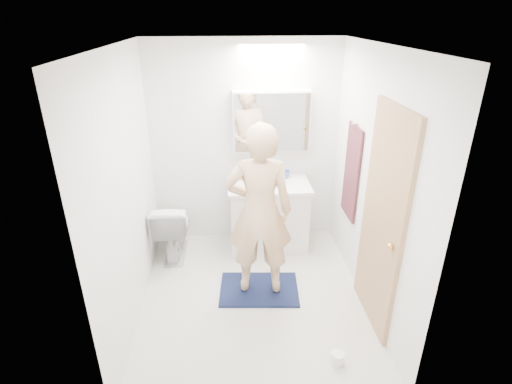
{
  "coord_description": "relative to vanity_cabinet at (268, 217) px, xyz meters",
  "views": [
    {
      "loc": [
        -0.23,
        -3.2,
        2.63
      ],
      "look_at": [
        0.05,
        0.25,
        1.05
      ],
      "focal_mm": 27.74,
      "sensor_mm": 36.0,
      "label": 1
    }
  ],
  "objects": [
    {
      "name": "floor",
      "position": [
        -0.26,
        -0.96,
        -0.39
      ],
      "size": [
        2.5,
        2.5,
        0.0
      ],
      "primitive_type": "plane",
      "color": "silver",
      "rests_on": "ground"
    },
    {
      "name": "ceiling",
      "position": [
        -0.26,
        -0.96,
        2.01
      ],
      "size": [
        2.5,
        2.5,
        0.0
      ],
      "primitive_type": "plane",
      "rotation": [
        3.14,
        0.0,
        0.0
      ],
      "color": "white",
      "rests_on": "floor"
    },
    {
      "name": "wall_back",
      "position": [
        -0.26,
        0.29,
        0.81
      ],
      "size": [
        2.5,
        0.0,
        2.5
      ],
      "primitive_type": "plane",
      "rotation": [
        1.57,
        0.0,
        0.0
      ],
      "color": "white",
      "rests_on": "floor"
    },
    {
      "name": "wall_front",
      "position": [
        -0.26,
        -2.21,
        0.81
      ],
      "size": [
        2.5,
        0.0,
        2.5
      ],
      "primitive_type": "plane",
      "rotation": [
        -1.57,
        0.0,
        0.0
      ],
      "color": "white",
      "rests_on": "floor"
    },
    {
      "name": "wall_left",
      "position": [
        -1.36,
        -0.96,
        0.81
      ],
      "size": [
        0.0,
        2.5,
        2.5
      ],
      "primitive_type": "plane",
      "rotation": [
        1.57,
        0.0,
        1.57
      ],
      "color": "white",
      "rests_on": "floor"
    },
    {
      "name": "wall_right",
      "position": [
        0.84,
        -0.96,
        0.81
      ],
      "size": [
        0.0,
        2.5,
        2.5
      ],
      "primitive_type": "plane",
      "rotation": [
        1.57,
        0.0,
        -1.57
      ],
      "color": "white",
      "rests_on": "floor"
    },
    {
      "name": "vanity_cabinet",
      "position": [
        0.0,
        0.0,
        0.0
      ],
      "size": [
        0.9,
        0.55,
        0.78
      ],
      "primitive_type": "cube",
      "color": "white",
      "rests_on": "floor"
    },
    {
      "name": "countertop",
      "position": [
        0.0,
        -0.0,
        0.41
      ],
      "size": [
        0.95,
        0.58,
        0.04
      ],
      "primitive_type": "cube",
      "color": "white",
      "rests_on": "vanity_cabinet"
    },
    {
      "name": "sink_basin",
      "position": [
        0.0,
        0.03,
        0.45
      ],
      "size": [
        0.36,
        0.36,
        0.03
      ],
      "primitive_type": "cylinder",
      "color": "white",
      "rests_on": "countertop"
    },
    {
      "name": "faucet",
      "position": [
        0.0,
        0.22,
        0.51
      ],
      "size": [
        0.02,
        0.02,
        0.16
      ],
      "primitive_type": "cylinder",
      "color": "silver",
      "rests_on": "countertop"
    },
    {
      "name": "medicine_cabinet",
      "position": [
        0.04,
        0.21,
        1.11
      ],
      "size": [
        0.88,
        0.14,
        0.7
      ],
      "primitive_type": "cube",
      "color": "white",
      "rests_on": "wall_back"
    },
    {
      "name": "mirror_panel",
      "position": [
        0.04,
        0.13,
        1.11
      ],
      "size": [
        0.84,
        0.01,
        0.66
      ],
      "primitive_type": "cube",
      "color": "silver",
      "rests_on": "medicine_cabinet"
    },
    {
      "name": "toilet",
      "position": [
        -1.12,
        -0.11,
        -0.04
      ],
      "size": [
        0.41,
        0.7,
        0.7
      ],
      "primitive_type": "imported",
      "rotation": [
        0.0,
        0.0,
        3.12
      ],
      "color": "white",
      "rests_on": "floor"
    },
    {
      "name": "bath_rug",
      "position": [
        -0.19,
        -0.87,
        -0.38
      ],
      "size": [
        0.84,
        0.61,
        0.02
      ],
      "primitive_type": "cube",
      "rotation": [
        0.0,
        0.0,
        -0.08
      ],
      "color": "#121B3A",
      "rests_on": "floor"
    },
    {
      "name": "person",
      "position": [
        -0.19,
        -0.87,
        0.53
      ],
      "size": [
        0.66,
        0.47,
        1.74
      ],
      "primitive_type": "imported",
      "rotation": [
        0.0,
        0.0,
        3.06
      ],
      "color": "#D9AF82",
      "rests_on": "bath_rug"
    },
    {
      "name": "door",
      "position": [
        0.82,
        -1.31,
        0.61
      ],
      "size": [
        0.04,
        0.8,
        2.0
      ],
      "primitive_type": "cube",
      "color": "tan",
      "rests_on": "wall_right"
    },
    {
      "name": "door_knob",
      "position": [
        0.78,
        -1.61,
        0.56
      ],
      "size": [
        0.06,
        0.06,
        0.06
      ],
      "primitive_type": "sphere",
      "color": "gold",
      "rests_on": "door"
    },
    {
      "name": "towel",
      "position": [
        0.82,
        -0.41,
        0.71
      ],
      "size": [
        0.02,
        0.42,
        1.0
      ],
      "primitive_type": "cube",
      "color": "#111A35",
      "rests_on": "wall_right"
    },
    {
      "name": "towel_hook",
      "position": [
        0.81,
        -0.41,
        1.23
      ],
      "size": [
        0.07,
        0.02,
        0.02
      ],
      "primitive_type": "cylinder",
      "rotation": [
        0.0,
        1.57,
        0.0
      ],
      "color": "silver",
      "rests_on": "wall_right"
    },
    {
      "name": "soap_bottle_a",
      "position": [
        -0.29,
        0.15,
        0.54
      ],
      "size": [
        0.1,
        0.1,
        0.21
      ],
      "primitive_type": "imported",
      "rotation": [
        0.0,
        0.0,
        0.29
      ],
      "color": "#BFBD7C",
      "rests_on": "countertop"
    },
    {
      "name": "soap_bottle_b",
      "position": [
        -0.2,
        0.18,
        0.51
      ],
      "size": [
        0.09,
        0.09,
        0.16
      ],
      "primitive_type": "imported",
      "rotation": [
        0.0,
        0.0,
        -0.34
      ],
      "color": "#5A89C1",
      "rests_on": "countertop"
    },
    {
      "name": "toothbrush_cup",
      "position": [
        0.22,
        0.16,
        0.48
      ],
      "size": [
        0.13,
        0.13,
        0.09
      ],
      "primitive_type": "imported",
      "rotation": [
        0.0,
        0.0,
        0.39
      ],
      "color": "#3965AD",
      "rests_on": "countertop"
    },
    {
      "name": "toilet_paper_roll",
      "position": [
        0.37,
        -1.85,
        -0.34
      ],
      "size": [
        0.11,
        0.11,
        0.1
      ],
      "primitive_type": "cylinder",
      "color": "white",
      "rests_on": "floor"
    }
  ]
}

